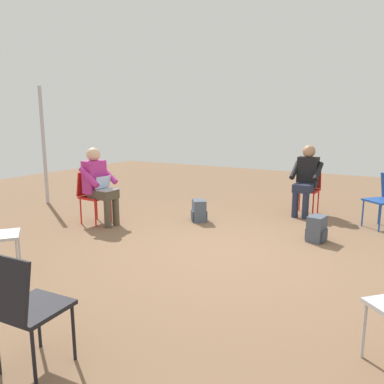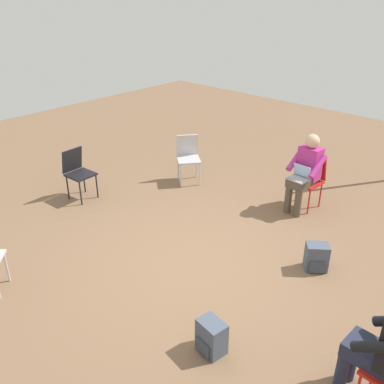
{
  "view_description": "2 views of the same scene",
  "coord_description": "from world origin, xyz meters",
  "px_view_note": "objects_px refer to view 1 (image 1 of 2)",
  "views": [
    {
      "loc": [
        1.91,
        -4.2,
        1.67
      ],
      "look_at": [
        -0.32,
        -0.29,
        0.8
      ],
      "focal_mm": 35.0,
      "sensor_mm": 36.0,
      "label": 1
    },
    {
      "loc": [
        3.38,
        3.0,
        3.33
      ],
      "look_at": [
        -0.19,
        -0.27,
        0.92
      ],
      "focal_mm": 40.0,
      "sensor_mm": 36.0,
      "label": 2
    }
  ],
  "objects_px": {
    "chair_north": "(308,186)",
    "backpack_near_laptop_user": "(317,230)",
    "person_with_laptop": "(99,182)",
    "backpack_by_empty_chair": "(199,212)",
    "chair_west": "(92,193)",
    "chair_south": "(24,304)",
    "person_in_black": "(306,177)"
  },
  "relations": [
    {
      "from": "person_in_black",
      "to": "backpack_near_laptop_user",
      "type": "xyz_separation_m",
      "value": [
        0.5,
        -1.41,
        -0.54
      ]
    },
    {
      "from": "chair_north",
      "to": "backpack_near_laptop_user",
      "type": "relative_size",
      "value": 2.36
    },
    {
      "from": "chair_north",
      "to": "person_in_black",
      "type": "distance_m",
      "value": 0.26
    },
    {
      "from": "person_with_laptop",
      "to": "backpack_by_empty_chair",
      "type": "relative_size",
      "value": 3.44
    },
    {
      "from": "backpack_by_empty_chair",
      "to": "person_with_laptop",
      "type": "bearing_deg",
      "value": -144.07
    },
    {
      "from": "person_with_laptop",
      "to": "backpack_by_empty_chair",
      "type": "height_order",
      "value": "person_with_laptop"
    },
    {
      "from": "chair_west",
      "to": "backpack_by_empty_chair",
      "type": "xyz_separation_m",
      "value": [
        1.48,
        0.94,
        -0.34
      ]
    },
    {
      "from": "person_in_black",
      "to": "backpack_by_empty_chair",
      "type": "relative_size",
      "value": 3.44
    },
    {
      "from": "chair_west",
      "to": "person_in_black",
      "type": "relative_size",
      "value": 0.69
    },
    {
      "from": "chair_north",
      "to": "person_in_black",
      "type": "height_order",
      "value": "person_in_black"
    },
    {
      "from": "person_in_black",
      "to": "backpack_by_empty_chair",
      "type": "distance_m",
      "value": 2.01
    },
    {
      "from": "person_with_laptop",
      "to": "backpack_by_empty_chair",
      "type": "bearing_deg",
      "value": 129.36
    },
    {
      "from": "chair_south",
      "to": "person_in_black",
      "type": "distance_m",
      "value": 5.27
    },
    {
      "from": "chair_west",
      "to": "chair_north",
      "type": "bearing_deg",
      "value": 132.92
    },
    {
      "from": "chair_south",
      "to": "chair_north",
      "type": "bearing_deg",
      "value": 80.31
    },
    {
      "from": "chair_north",
      "to": "backpack_near_laptop_user",
      "type": "bearing_deg",
      "value": 109.96
    },
    {
      "from": "chair_north",
      "to": "person_in_black",
      "type": "relative_size",
      "value": 0.69
    },
    {
      "from": "chair_north",
      "to": "person_with_laptop",
      "type": "bearing_deg",
      "value": 43.96
    },
    {
      "from": "person_with_laptop",
      "to": "backpack_by_empty_chair",
      "type": "distance_m",
      "value": 1.71
    },
    {
      "from": "chair_north",
      "to": "person_with_laptop",
      "type": "xyz_separation_m",
      "value": [
        -2.75,
        -2.42,
        0.2
      ]
    },
    {
      "from": "chair_west",
      "to": "chair_south",
      "type": "xyz_separation_m",
      "value": [
        2.34,
        -3.0,
        0.0
      ]
    },
    {
      "from": "backpack_by_empty_chair",
      "to": "person_in_black",
      "type": "bearing_deg",
      "value": 42.25
    },
    {
      "from": "chair_north",
      "to": "person_in_black",
      "type": "xyz_separation_m",
      "value": [
        -0.01,
        -0.17,
        0.2
      ]
    },
    {
      "from": "chair_west",
      "to": "chair_south",
      "type": "bearing_deg",
      "value": 41.4
    },
    {
      "from": "chair_south",
      "to": "person_with_laptop",
      "type": "height_order",
      "value": "person_with_laptop"
    },
    {
      "from": "chair_west",
      "to": "person_in_black",
      "type": "distance_m",
      "value": 3.68
    },
    {
      "from": "person_with_laptop",
      "to": "chair_west",
      "type": "bearing_deg",
      "value": -90.0
    },
    {
      "from": "person_with_laptop",
      "to": "backpack_by_empty_chair",
      "type": "xyz_separation_m",
      "value": [
        1.31,
        0.95,
        -0.53
      ]
    },
    {
      "from": "person_in_black",
      "to": "chair_south",
      "type": "bearing_deg",
      "value": 86.39
    },
    {
      "from": "person_with_laptop",
      "to": "backpack_near_laptop_user",
      "type": "distance_m",
      "value": 3.39
    },
    {
      "from": "backpack_near_laptop_user",
      "to": "backpack_by_empty_chair",
      "type": "xyz_separation_m",
      "value": [
        -1.93,
        0.11,
        0.0
      ]
    },
    {
      "from": "person_with_laptop",
      "to": "backpack_near_laptop_user",
      "type": "relative_size",
      "value": 3.44
    }
  ]
}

